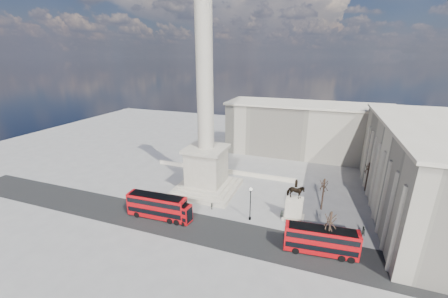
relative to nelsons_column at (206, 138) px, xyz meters
name	(u,v)px	position (x,y,z in m)	size (l,w,h in m)	color
ground	(198,199)	(0.00, -5.00, -12.92)	(180.00, 180.00, 0.00)	gray
asphalt_road	(200,228)	(5.00, -15.00, -12.91)	(120.00, 9.00, 0.01)	black
nelsons_column	(206,138)	(0.00, 0.00, 0.00)	(14.00, 14.00, 49.85)	#B3A995
balustrade_wall	(223,171)	(0.00, 11.00, -12.37)	(40.00, 0.60, 1.10)	beige
building_east	(429,171)	(45.00, 5.00, -3.59)	(19.00, 46.00, 18.60)	beige
building_northeast	(306,129)	(20.00, 35.00, -4.59)	(51.00, 17.00, 16.60)	beige
red_bus_a	(157,206)	(-4.43, -14.45, -10.35)	(12.15, 3.25, 4.89)	#B2090D
red_bus_b	(169,209)	(-2.04, -14.03, -10.87)	(9.83, 3.30, 3.91)	#B2090D
red_bus_c	(321,240)	(26.24, -14.54, -10.48)	(11.63, 3.62, 4.64)	#B2090D
victorian_lamp	(250,201)	(12.98, -9.01, -8.84)	(0.59, 0.59, 6.93)	black
equestrian_statue	(294,205)	(20.99, -5.73, -9.94)	(4.11, 3.08, 8.52)	beige
bare_tree_near	(331,220)	(27.18, -14.70, -6.32)	(1.91, 1.91, 8.38)	#332319
bare_tree_mid	(324,184)	(26.15, -0.20, -7.09)	(1.95, 1.95, 7.39)	#332319
bare_tree_far	(369,168)	(35.80, 12.24, -6.94)	(1.86, 1.86, 7.59)	#332319
pedestrian_walking	(282,215)	(18.83, -6.55, -12.01)	(0.66, 0.44, 1.82)	black
pedestrian_standing	(363,231)	(33.26, -7.10, -11.97)	(0.92, 0.72, 1.90)	black
pedestrian_crossing	(212,206)	(4.43, -7.95, -12.17)	(0.88, 0.37, 1.50)	black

